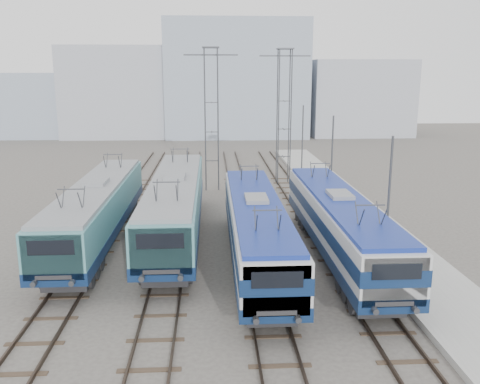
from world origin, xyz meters
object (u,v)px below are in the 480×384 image
locomotive_far_right (340,221)px  locomotive_center_left (175,203)px  locomotive_center_right (256,226)px  catenary_tower_east (284,111)px  locomotive_far_left (97,208)px  mast_rear (302,142)px  catenary_tower_west (211,113)px  mast_mid (332,164)px  mast_front (388,207)px

locomotive_far_right → locomotive_center_left: bearing=155.9°
locomotive_center_right → catenary_tower_east: catenary_tower_east is taller
locomotive_far_left → mast_rear: 24.12m
catenary_tower_west → mast_mid: bearing=-42.9°
locomotive_far_left → catenary_tower_east: (13.25, 16.56, 4.43)m
locomotive_center_right → mast_rear: size_ratio=2.45×
locomotive_center_left → mast_rear: size_ratio=2.66×
catenary_tower_east → locomotive_far_right: bearing=-89.3°
locomotive_far_left → mast_mid: (15.35, 6.56, 1.28)m
locomotive_center_left → mast_front: bearing=-29.2°
catenary_tower_east → mast_rear: (2.10, 2.00, -3.14)m
mast_front → mast_rear: (0.00, 24.00, 0.00)m
locomotive_far_right → mast_mid: size_ratio=2.47×
locomotive_far_left → catenary_tower_west: (6.75, 14.56, 4.43)m
locomotive_center_left → mast_rear: 20.99m
locomotive_center_right → mast_rear: (6.35, 22.49, 1.30)m
locomotive_center_right → catenary_tower_west: catenary_tower_west is taller
mast_front → mast_rear: bearing=90.0°
locomotive_far_left → mast_front: 16.33m
locomotive_center_right → locomotive_far_right: (4.50, 0.53, 0.01)m
locomotive_center_right → mast_rear: mast_rear is taller
catenary_tower_west → mast_front: size_ratio=1.71×
locomotive_far_left → mast_front: mast_front is taller
locomotive_center_right → mast_mid: 12.33m
locomotive_far_left → mast_front: (15.35, -5.44, 1.28)m
locomotive_far_right → mast_front: mast_front is taller
locomotive_far_left → mast_rear: mast_rear is taller
mast_rear → locomotive_center_left: bearing=-121.2°
locomotive_far_left → locomotive_center_right: 9.82m
catenary_tower_west → locomotive_far_right: bearing=-69.4°
locomotive_far_left → catenary_tower_east: catenary_tower_east is taller
locomotive_center_left → mast_rear: bearing=58.8°
locomotive_far_left → locomotive_far_right: (13.50, -3.39, -0.00)m
locomotive_center_left → mast_rear: (10.85, 17.93, 1.19)m
catenary_tower_west → mast_rear: bearing=24.9°
mast_mid → mast_rear: same height
locomotive_far_right → mast_rear: 22.07m
locomotive_center_left → catenary_tower_east: bearing=61.2°
catenary_tower_east → mast_rear: catenary_tower_east is taller
mast_rear → catenary_tower_east: bearing=-136.4°
mast_mid → locomotive_far_right: bearing=-100.5°
locomotive_center_right → mast_front: mast_front is taller
mast_mid → mast_rear: (0.00, 12.00, 0.00)m
catenary_tower_east → locomotive_center_right: bearing=-101.7°
locomotive_far_right → locomotive_center_right: bearing=-173.3°
locomotive_far_left → catenary_tower_west: 16.65m
locomotive_far_left → catenary_tower_west: size_ratio=1.48×
mast_front → mast_mid: same height
catenary_tower_west → mast_mid: catenary_tower_west is taller
locomotive_center_left → locomotive_far_right: (9.00, -4.03, -0.10)m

